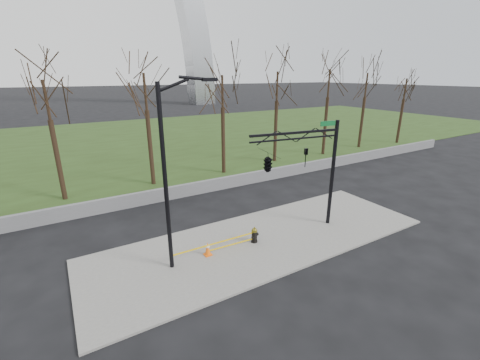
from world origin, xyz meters
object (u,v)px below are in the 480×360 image
traffic_cone (208,249)px  street_light (170,167)px  fire_hydrant (254,235)px  traffic_signal_mast (281,161)px

traffic_cone → street_light: bearing=-176.9°
fire_hydrant → traffic_cone: 2.58m
street_light → traffic_cone: bearing=11.7°
fire_hydrant → traffic_cone: (-2.58, 0.10, -0.05)m
traffic_cone → street_light: size_ratio=0.08×
traffic_cone → traffic_signal_mast: size_ratio=0.11×
traffic_signal_mast → traffic_cone: bearing=-171.0°
street_light → traffic_signal_mast: bearing=9.9°
fire_hydrant → traffic_signal_mast: 4.01m
fire_hydrant → street_light: bearing=159.4°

